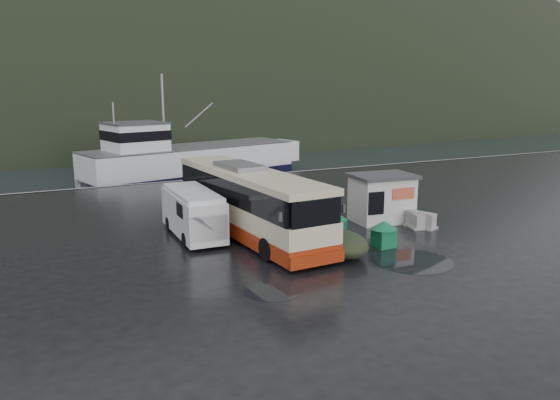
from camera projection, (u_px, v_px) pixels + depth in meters
name	position (u px, v px, depth m)	size (l,w,h in m)	color
ground	(284.00, 243.00, 27.48)	(160.00, 160.00, 0.00)	black
harbor_water	(69.00, 119.00, 124.11)	(300.00, 180.00, 0.02)	black
quay_edge	(176.00, 181.00, 45.05)	(160.00, 0.60, 1.50)	#999993
headland	(62.00, 101.00, 251.39)	(780.00, 540.00, 570.00)	black
coach_bus	(249.00, 235.00, 29.07)	(3.25, 13.16, 3.73)	beige
white_van	(194.00, 236.00, 28.77)	(2.06, 5.98, 2.50)	white
waste_bin_left	(383.00, 247.00, 26.90)	(0.95, 0.95, 1.32)	#12683F
waste_bin_right	(334.00, 237.00, 28.68)	(0.98, 0.98, 1.36)	#12683F
dome_tent	(342.00, 256.00, 25.46)	(2.17, 3.03, 1.19)	#28321E
ticket_kiosk	(381.00, 221.00, 31.95)	(3.56, 2.70, 2.78)	silver
jersey_barrier_a	(420.00, 227.00, 30.59)	(0.87, 1.75, 0.87)	#999993
jersey_barrier_b	(415.00, 227.00, 30.68)	(0.80, 1.61, 0.80)	#999993
fishing_trawler	(192.00, 165.00, 54.10)	(25.37, 5.57, 10.15)	white
puddles	(378.00, 269.00, 23.70)	(10.22, 3.62, 0.01)	black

